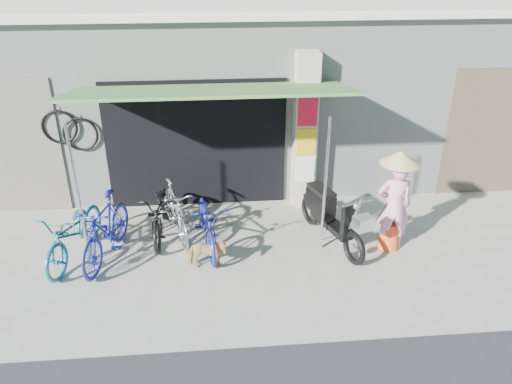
{
  "coord_description": "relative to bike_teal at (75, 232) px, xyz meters",
  "views": [
    {
      "loc": [
        -0.85,
        -6.35,
        4.74
      ],
      "look_at": [
        -0.2,
        1.0,
        1.0
      ],
      "focal_mm": 35.0,
      "sensor_mm": 36.0,
      "label": 1
    }
  ],
  "objects": [
    {
      "name": "ground",
      "position": [
        3.18,
        -0.83,
        -0.49
      ],
      "size": [
        80.0,
        80.0,
        0.0
      ],
      "primitive_type": "plane",
      "color": "#9B958C",
      "rests_on": "ground"
    },
    {
      "name": "bicycle_shop",
      "position": [
        3.18,
        4.27,
        1.35
      ],
      "size": [
        12.3,
        5.3,
        3.66
      ],
      "color": "#AAB0A7",
      "rests_on": "ground"
    },
    {
      "name": "shop_pillar",
      "position": [
        4.03,
        1.62,
        1.01
      ],
      "size": [
        0.42,
        0.44,
        3.0
      ],
      "color": "#B8AC9D",
      "rests_on": "ground"
    },
    {
      "name": "awning",
      "position": [
        2.28,
        0.8,
        2.03
      ],
      "size": [
        4.6,
        1.88,
        2.72
      ],
      "color": "#3C652D",
      "rests_on": "ground"
    },
    {
      "name": "neighbour_right",
      "position": [
        8.18,
        1.76,
        0.81
      ],
      "size": [
        2.6,
        0.06,
        2.6
      ],
      "primitive_type": "cube",
      "color": "brown",
      "rests_on": "ground"
    },
    {
      "name": "bike_teal",
      "position": [
        0.0,
        0.0,
        0.0
      ],
      "size": [
        1.07,
        1.95,
        0.97
      ],
      "primitive_type": "imported",
      "rotation": [
        0.0,
        0.0,
        -0.24
      ],
      "color": "#1A6579",
      "rests_on": "ground"
    },
    {
      "name": "bike_blue",
      "position": [
        0.51,
        -0.06,
        0.06
      ],
      "size": [
        0.91,
        1.89,
        1.1
      ],
      "primitive_type": "imported",
      "rotation": [
        0.0,
        0.0,
        -0.23
      ],
      "color": "navy",
      "rests_on": "ground"
    },
    {
      "name": "bike_black",
      "position": [
        1.34,
        0.61,
        -0.02
      ],
      "size": [
        0.66,
        1.79,
        0.93
      ],
      "primitive_type": "imported",
      "rotation": [
        0.0,
        0.0,
        -0.02
      ],
      "color": "black",
      "rests_on": "ground"
    },
    {
      "name": "bike_silver",
      "position": [
        1.59,
        0.54,
        0.02
      ],
      "size": [
        0.94,
        1.74,
        1.0
      ],
      "primitive_type": "imported",
      "rotation": [
        0.0,
        0.0,
        0.29
      ],
      "color": "#BBBBC0",
      "rests_on": "ground"
    },
    {
      "name": "bike_navy",
      "position": [
        2.16,
        0.17,
        -0.02
      ],
      "size": [
        0.84,
        1.83,
        0.93
      ],
      "primitive_type": "imported",
      "rotation": [
        0.0,
        0.0,
        0.13
      ],
      "color": "navy",
      "rests_on": "ground"
    },
    {
      "name": "street_dog",
      "position": [
        2.14,
        -0.52,
        -0.21
      ],
      "size": [
        0.7,
        0.41,
        0.56
      ],
      "primitive_type": "imported",
      "rotation": [
        0.0,
        0.0,
        1.41
      ],
      "color": "#93734E",
      "rests_on": "ground"
    },
    {
      "name": "moped",
      "position": [
        4.26,
        0.14,
        0.02
      ],
      "size": [
        0.86,
        1.91,
        1.12
      ],
      "rotation": [
        0.0,
        0.0,
        0.34
      ],
      "color": "black",
      "rests_on": "ground"
    },
    {
      "name": "nun",
      "position": [
        5.25,
        -0.14,
        0.39
      ],
      "size": [
        0.64,
        0.64,
        1.78
      ],
      "rotation": [
        0.0,
        0.0,
        3.02
      ],
      "color": "pink",
      "rests_on": "ground"
    }
  ]
}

